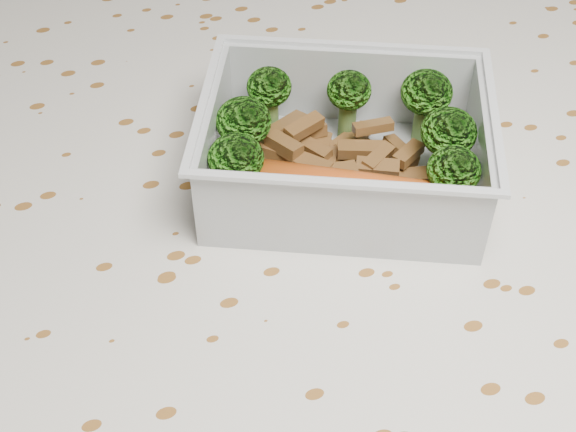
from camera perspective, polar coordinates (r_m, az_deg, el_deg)
name	(u,v)px	position (r m, az deg, el deg)	size (l,w,h in m)	color
dining_table	(271,346)	(0.50, -1.22, -9.20)	(1.40, 0.90, 0.75)	brown
tablecloth	(270,293)	(0.46, -1.32, -5.52)	(1.46, 0.96, 0.19)	silver
lunch_container	(344,158)	(0.45, 4.03, 4.17)	(0.20, 0.18, 0.06)	silver
broccoli_florets	(347,126)	(0.45, 4.21, 6.39)	(0.15, 0.13, 0.05)	#608C3F
meat_pile	(331,154)	(0.46, 3.08, 4.39)	(0.10, 0.08, 0.03)	brown
sausage	(349,193)	(0.43, 4.33, 1.63)	(0.12, 0.08, 0.02)	#C04B16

